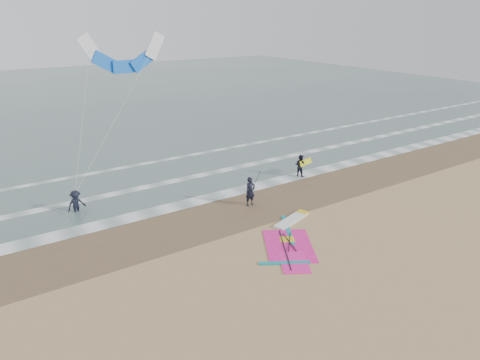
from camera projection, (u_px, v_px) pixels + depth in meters
ground at (320, 250)px, 20.23m from camera, size 120.00×120.00×0.00m
sea_water at (74, 98)px, 57.74m from camera, size 120.00×80.00×0.02m
wet_sand_band at (249, 206)px, 24.92m from camera, size 120.00×5.00×0.01m
foam_waterline at (211, 182)px, 28.38m from camera, size 120.00×9.15×0.02m
windsurf_rig at (291, 238)px, 21.22m from camera, size 5.42×5.13×0.13m
person_standing at (250, 191)px, 24.70m from camera, size 0.63×0.42×1.73m
person_walking at (300, 166)px, 29.23m from camera, size 0.83×0.92×1.55m
person_wading at (75, 199)px, 23.83m from camera, size 1.19×0.88×1.65m
held_pole at (255, 184)px, 24.70m from camera, size 0.17×0.86×1.82m
carried_kiteboard at (306, 162)px, 29.28m from camera, size 1.30×0.51×0.39m
surf_kite at (124, 57)px, 27.83m from camera, size 8.16×5.16×8.36m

